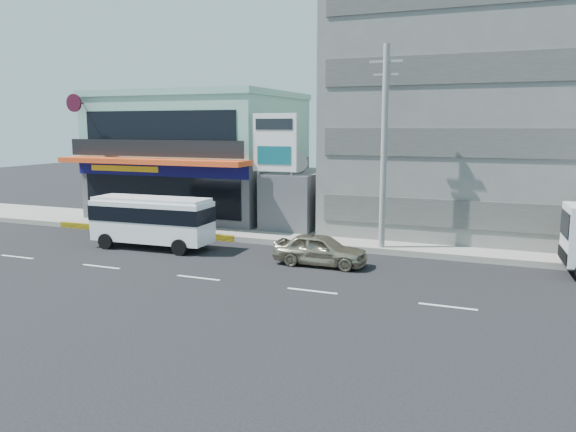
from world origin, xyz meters
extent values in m
plane|color=black|center=(0.00, 0.00, 0.00)|extent=(120.00, 120.00, 0.00)
cube|color=gray|center=(5.00, 9.50, 0.15)|extent=(70.00, 5.00, 0.30)
cube|color=#4A494F|center=(-8.00, 14.00, 2.00)|extent=(12.00, 10.00, 4.00)
cube|color=#83BAAB|center=(-8.00, 14.00, 6.00)|extent=(12.00, 10.00, 4.00)
cube|color=#E9491B|center=(-8.00, 8.20, 4.15)|extent=(12.40, 1.80, 0.30)
cube|color=#0C0B53|center=(-8.00, 8.95, 3.60)|extent=(12.00, 0.12, 0.80)
cube|color=black|center=(-8.00, 8.98, 2.10)|extent=(11.00, 0.06, 2.60)
cube|color=gray|center=(10.00, 15.00, 7.00)|extent=(16.00, 12.00, 14.00)
cube|color=#4A494F|center=(0.00, 12.00, 1.75)|extent=(3.00, 6.00, 3.50)
cylinder|color=slate|center=(0.00, 11.00, 3.58)|extent=(1.50, 1.50, 0.15)
cylinder|color=gray|center=(-1.50, 9.20, 3.25)|extent=(0.16, 0.16, 6.50)
cylinder|color=gray|center=(0.50, 9.20, 3.25)|extent=(0.16, 0.16, 6.50)
cube|color=white|center=(-0.50, 9.20, 5.30)|extent=(2.60, 0.18, 3.20)
cylinder|color=#999993|center=(6.00, 7.40, 5.00)|extent=(0.30, 0.30, 10.00)
cube|color=#999993|center=(6.00, 7.40, 9.20)|extent=(1.60, 0.12, 0.12)
cube|color=#999993|center=(6.00, 7.40, 8.60)|extent=(1.20, 0.10, 0.10)
cube|color=white|center=(-5.13, 4.09, 1.42)|extent=(6.30, 2.21, 2.05)
cube|color=black|center=(-5.13, 4.09, 1.82)|extent=(6.35, 2.26, 0.76)
cube|color=white|center=(-5.13, 4.09, 2.54)|extent=(6.12, 2.03, 0.18)
cylinder|color=black|center=(-7.22, 3.02, 0.40)|extent=(0.81, 0.28, 0.80)
cylinder|color=black|center=(-7.30, 4.98, 0.40)|extent=(0.81, 0.28, 0.80)
cylinder|color=black|center=(-2.95, 3.20, 0.40)|extent=(0.81, 0.28, 0.80)
cylinder|color=black|center=(-3.03, 5.15, 0.40)|extent=(0.81, 0.28, 0.80)
imported|color=tan|center=(3.99, 3.94, 0.72)|extent=(4.23, 1.73, 1.44)
imported|color=#5A0C19|center=(-4.00, 6.80, 0.42)|extent=(1.71, 1.11, 0.85)
imported|color=#66594C|center=(-4.00, 6.80, 1.30)|extent=(0.55, 0.66, 1.56)
camera|label=1|loc=(11.84, -19.46, 6.22)|focal=35.00mm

